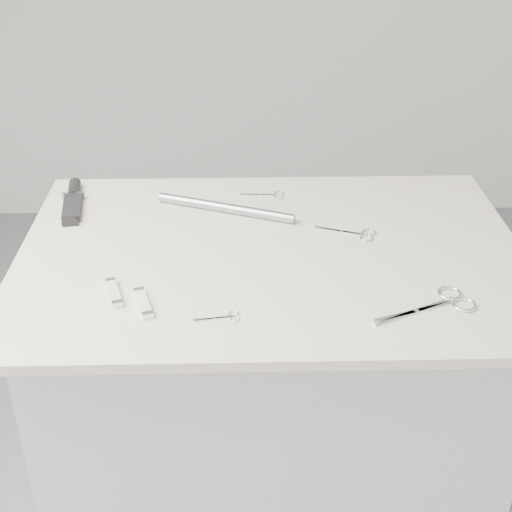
{
  "coord_description": "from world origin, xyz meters",
  "views": [
    {
      "loc": [
        -0.06,
        -1.22,
        1.62
      ],
      "look_at": [
        -0.03,
        -0.02,
        0.92
      ],
      "focal_mm": 50.0,
      "sensor_mm": 36.0,
      "label": 1
    }
  ],
  "objects_px": {
    "embroidery_scissors_b": "(270,195)",
    "pocket_knife_a": "(114,293)",
    "embroidery_scissors_a": "(356,234)",
    "pocket_knife_b": "(143,303)",
    "large_shears": "(442,303)",
    "metal_rail": "(225,208)",
    "tiny_scissors": "(223,318)",
    "sheathed_knife": "(73,200)",
    "plinth": "(269,426)"
  },
  "relations": [
    {
      "from": "embroidery_scissors_b",
      "to": "pocket_knife_a",
      "type": "height_order",
      "value": "pocket_knife_a"
    },
    {
      "from": "embroidery_scissors_a",
      "to": "pocket_knife_b",
      "type": "relative_size",
      "value": 1.37
    },
    {
      "from": "large_shears",
      "to": "pocket_knife_a",
      "type": "relative_size",
      "value": 2.17
    },
    {
      "from": "large_shears",
      "to": "metal_rail",
      "type": "bearing_deg",
      "value": 113.04
    },
    {
      "from": "large_shears",
      "to": "tiny_scissors",
      "type": "bearing_deg",
      "value": 161.6
    },
    {
      "from": "embroidery_scissors_a",
      "to": "pocket_knife_b",
      "type": "xyz_separation_m",
      "value": [
        -0.41,
        -0.25,
        0.0
      ]
    },
    {
      "from": "embroidery_scissors_b",
      "to": "metal_rail",
      "type": "height_order",
      "value": "metal_rail"
    },
    {
      "from": "sheathed_knife",
      "to": "pocket_knife_a",
      "type": "relative_size",
      "value": 2.18
    },
    {
      "from": "embroidery_scissors_a",
      "to": "metal_rail",
      "type": "relative_size",
      "value": 0.4
    },
    {
      "from": "large_shears",
      "to": "sheathed_knife",
      "type": "distance_m",
      "value": 0.84
    },
    {
      "from": "embroidery_scissors_b",
      "to": "metal_rail",
      "type": "distance_m",
      "value": 0.13
    },
    {
      "from": "embroidery_scissors_a",
      "to": "tiny_scissors",
      "type": "height_order",
      "value": "same"
    },
    {
      "from": "large_shears",
      "to": "pocket_knife_a",
      "type": "distance_m",
      "value": 0.58
    },
    {
      "from": "tiny_scissors",
      "to": "metal_rail",
      "type": "relative_size",
      "value": 0.25
    },
    {
      "from": "tiny_scissors",
      "to": "pocket_knife_a",
      "type": "xyz_separation_m",
      "value": [
        -0.2,
        0.08,
        0.0
      ]
    },
    {
      "from": "embroidery_scissors_a",
      "to": "plinth",
      "type": "bearing_deg",
      "value": -141.06
    },
    {
      "from": "embroidery_scissors_b",
      "to": "tiny_scissors",
      "type": "height_order",
      "value": "same"
    },
    {
      "from": "plinth",
      "to": "large_shears",
      "type": "height_order",
      "value": "large_shears"
    },
    {
      "from": "large_shears",
      "to": "pocket_knife_b",
      "type": "xyz_separation_m",
      "value": [
        -0.52,
        0.01,
        0.0
      ]
    },
    {
      "from": "plinth",
      "to": "pocket_knife_a",
      "type": "distance_m",
      "value": 0.58
    },
    {
      "from": "tiny_scissors",
      "to": "large_shears",
      "type": "bearing_deg",
      "value": -3.9
    },
    {
      "from": "large_shears",
      "to": "tiny_scissors",
      "type": "relative_size",
      "value": 2.42
    },
    {
      "from": "metal_rail",
      "to": "tiny_scissors",
      "type": "bearing_deg",
      "value": -89.83
    },
    {
      "from": "metal_rail",
      "to": "pocket_knife_b",
      "type": "bearing_deg",
      "value": -111.25
    },
    {
      "from": "plinth",
      "to": "embroidery_scissors_b",
      "type": "bearing_deg",
      "value": 88.36
    },
    {
      "from": "embroidery_scissors_b",
      "to": "plinth",
      "type": "bearing_deg",
      "value": -88.82
    },
    {
      "from": "plinth",
      "to": "large_shears",
      "type": "xyz_separation_m",
      "value": [
        0.29,
        -0.2,
        0.47
      ]
    },
    {
      "from": "pocket_knife_a",
      "to": "pocket_knife_b",
      "type": "relative_size",
      "value": 0.97
    },
    {
      "from": "embroidery_scissors_b",
      "to": "pocket_knife_b",
      "type": "distance_m",
      "value": 0.5
    },
    {
      "from": "embroidery_scissors_b",
      "to": "sheathed_knife",
      "type": "height_order",
      "value": "sheathed_knife"
    },
    {
      "from": "embroidery_scissors_b",
      "to": "metal_rail",
      "type": "relative_size",
      "value": 0.31
    },
    {
      "from": "large_shears",
      "to": "pocket_knife_b",
      "type": "distance_m",
      "value": 0.52
    },
    {
      "from": "embroidery_scissors_b",
      "to": "pocket_knife_a",
      "type": "relative_size",
      "value": 1.11
    },
    {
      "from": "embroidery_scissors_b",
      "to": "sheathed_knife",
      "type": "distance_m",
      "value": 0.44
    },
    {
      "from": "large_shears",
      "to": "metal_rail",
      "type": "relative_size",
      "value": 0.61
    },
    {
      "from": "tiny_scissors",
      "to": "pocket_knife_a",
      "type": "bearing_deg",
      "value": 150.13
    },
    {
      "from": "large_shears",
      "to": "sheathed_knife",
      "type": "height_order",
      "value": "sheathed_knife"
    },
    {
      "from": "pocket_knife_b",
      "to": "pocket_knife_a",
      "type": "bearing_deg",
      "value": 41.43
    },
    {
      "from": "pocket_knife_a",
      "to": "plinth",
      "type": "bearing_deg",
      "value": -78.87
    },
    {
      "from": "sheathed_knife",
      "to": "pocket_knife_b",
      "type": "bearing_deg",
      "value": -162.06
    },
    {
      "from": "large_shears",
      "to": "tiny_scissors",
      "type": "height_order",
      "value": "large_shears"
    },
    {
      "from": "plinth",
      "to": "pocket_knife_a",
      "type": "relative_size",
      "value": 10.2
    },
    {
      "from": "tiny_scissors",
      "to": "pocket_knife_a",
      "type": "height_order",
      "value": "pocket_knife_a"
    },
    {
      "from": "large_shears",
      "to": "metal_rail",
      "type": "xyz_separation_m",
      "value": [
        -0.38,
        0.37,
        0.01
      ]
    },
    {
      "from": "embroidery_scissors_b",
      "to": "pocket_knife_b",
      "type": "height_order",
      "value": "pocket_knife_b"
    },
    {
      "from": "embroidery_scissors_b",
      "to": "pocket_knife_b",
      "type": "xyz_separation_m",
      "value": [
        -0.24,
        -0.44,
        0.0
      ]
    },
    {
      "from": "large_shears",
      "to": "embroidery_scissors_b",
      "type": "xyz_separation_m",
      "value": [
        -0.28,
        0.45,
        -0.0
      ]
    },
    {
      "from": "embroidery_scissors_b",
      "to": "metal_rail",
      "type": "bearing_deg",
      "value": -137.95
    },
    {
      "from": "sheathed_knife",
      "to": "plinth",
      "type": "bearing_deg",
      "value": -125.45
    },
    {
      "from": "plinth",
      "to": "pocket_knife_b",
      "type": "relative_size",
      "value": 9.9
    }
  ]
}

